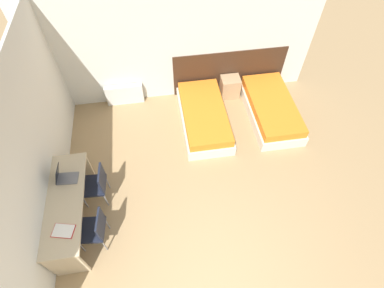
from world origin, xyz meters
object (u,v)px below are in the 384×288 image
object	(u,v)px
nightstand	(230,87)
chair_near_notebook	(94,228)
bed_near_door	(271,109)
laptop	(64,177)
bed_near_window	(204,117)
chair_near_laptop	(96,184)

from	to	relation	value
nightstand	chair_near_notebook	distance (m)	4.32
bed_near_door	laptop	world-z (taller)	laptop
bed_near_window	nightstand	distance (m)	1.11
bed_near_window	chair_near_laptop	bearing A→B (deg)	-145.47
chair_near_notebook	laptop	size ratio (longest dim) A/B	2.41
bed_near_door	chair_near_notebook	bearing A→B (deg)	-148.02
chair_near_laptop	laptop	xyz separation A→B (m)	(-0.43, 0.01, 0.34)
nightstand	chair_near_laptop	distance (m)	3.77
bed_near_door	laptop	xyz separation A→B (m)	(-4.16, -1.51, 0.63)
bed_near_door	chair_near_notebook	xyz separation A→B (m)	(-3.73, -2.33, 0.28)
nightstand	laptop	xyz separation A→B (m)	(-3.40, -2.30, 0.58)
nightstand	laptop	world-z (taller)	laptop
bed_near_door	nightstand	world-z (taller)	nightstand
bed_near_door	chair_near_laptop	distance (m)	4.04
bed_near_window	bed_near_door	world-z (taller)	same
nightstand	chair_near_laptop	xyz separation A→B (m)	(-2.97, -2.31, 0.24)
nightstand	laptop	bearing A→B (deg)	-145.86
bed_near_window	nightstand	bearing A→B (deg)	46.11
chair_near_laptop	chair_near_notebook	xyz separation A→B (m)	(-0.00, -0.82, 0.00)
bed_near_door	bed_near_window	bearing A→B (deg)	180.00
bed_near_window	chair_near_laptop	distance (m)	2.69
chair_near_notebook	laptop	distance (m)	0.99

